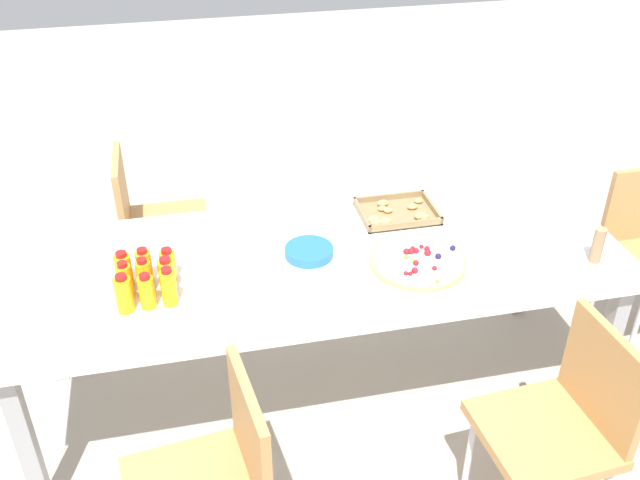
# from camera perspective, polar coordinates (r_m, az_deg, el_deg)

# --- Properties ---
(ground_plane) EXTENTS (12.00, 12.00, 0.00)m
(ground_plane) POSITION_cam_1_polar(r_m,az_deg,el_deg) (3.20, -0.17, -12.16)
(ground_plane) COLOR #B2A899
(party_table) EXTENTS (2.36, 0.87, 0.73)m
(party_table) POSITION_cam_1_polar(r_m,az_deg,el_deg) (2.77, -0.19, -2.31)
(party_table) COLOR white
(party_table) RESTS_ON ground_plane
(chair_far_left) EXTENTS (0.40, 0.40, 0.83)m
(chair_far_left) POSITION_cam_1_polar(r_m,az_deg,el_deg) (3.51, -13.33, 1.70)
(chair_far_left) COLOR #B7844C
(chair_far_left) RESTS_ON ground_plane
(chair_near_right) EXTENTS (0.43, 0.43, 0.83)m
(chair_near_right) POSITION_cam_1_polar(r_m,az_deg,el_deg) (2.54, 18.88, -13.34)
(chair_near_right) COLOR #B7844C
(chair_near_right) RESTS_ON ground_plane
(chair_near_left) EXTENTS (0.45, 0.45, 0.83)m
(chair_near_left) POSITION_cam_1_polar(r_m,az_deg,el_deg) (2.28, -8.36, -18.18)
(chair_near_left) COLOR #B7844C
(chair_near_left) RESTS_ON ground_plane
(juice_bottle_0) EXTENTS (0.06, 0.06, 0.15)m
(juice_bottle_0) POSITION_cam_1_polar(r_m,az_deg,el_deg) (2.52, -15.38, -4.18)
(juice_bottle_0) COLOR #FAAE14
(juice_bottle_0) RESTS_ON party_table
(juice_bottle_1) EXTENTS (0.06, 0.06, 0.13)m
(juice_bottle_1) POSITION_cam_1_polar(r_m,az_deg,el_deg) (2.52, -13.64, -4.03)
(juice_bottle_1) COLOR #F9AC14
(juice_bottle_1) RESTS_ON party_table
(juice_bottle_2) EXTENTS (0.05, 0.05, 0.15)m
(juice_bottle_2) POSITION_cam_1_polar(r_m,az_deg,el_deg) (2.51, -11.98, -3.70)
(juice_bottle_2) COLOR #F9AD14
(juice_bottle_2) RESTS_ON party_table
(juice_bottle_3) EXTENTS (0.05, 0.05, 0.14)m
(juice_bottle_3) POSITION_cam_1_polar(r_m,az_deg,el_deg) (2.58, -15.30, -3.13)
(juice_bottle_3) COLOR #FAAB14
(juice_bottle_3) RESTS_ON party_table
(juice_bottle_4) EXTENTS (0.05, 0.05, 0.15)m
(juice_bottle_4) POSITION_cam_1_polar(r_m,az_deg,el_deg) (2.58, -13.83, -2.92)
(juice_bottle_4) COLOR #FAAF14
(juice_bottle_4) RESTS_ON party_table
(juice_bottle_5) EXTENTS (0.06, 0.06, 0.14)m
(juice_bottle_5) POSITION_cam_1_polar(r_m,az_deg,el_deg) (2.58, -12.10, -2.78)
(juice_bottle_5) COLOR #FAAE14
(juice_bottle_5) RESTS_ON party_table
(juice_bottle_6) EXTENTS (0.06, 0.06, 0.14)m
(juice_bottle_6) POSITION_cam_1_polar(r_m,az_deg,el_deg) (2.64, -15.38, -2.31)
(juice_bottle_6) COLOR #F9AB14
(juice_bottle_6) RESTS_ON party_table
(juice_bottle_7) EXTENTS (0.06, 0.06, 0.14)m
(juice_bottle_7) POSITION_cam_1_polar(r_m,az_deg,el_deg) (2.64, -13.82, -2.06)
(juice_bottle_7) COLOR #F9AC14
(juice_bottle_7) RESTS_ON party_table
(juice_bottle_8) EXTENTS (0.06, 0.06, 0.13)m
(juice_bottle_8) POSITION_cam_1_polar(r_m,az_deg,el_deg) (2.63, -12.01, -1.99)
(juice_bottle_8) COLOR #FAAD14
(juice_bottle_8) RESTS_ON party_table
(fruit_pizza) EXTENTS (0.37, 0.37, 0.05)m
(fruit_pizza) POSITION_cam_1_polar(r_m,az_deg,el_deg) (2.71, 7.82, -1.68)
(fruit_pizza) COLOR tan
(fruit_pizza) RESTS_ON party_table
(snack_tray) EXTENTS (0.32, 0.25, 0.04)m
(snack_tray) POSITION_cam_1_polar(r_m,az_deg,el_deg) (3.00, 6.11, 2.13)
(snack_tray) COLOR olive
(snack_tray) RESTS_ON party_table
(plate_stack) EXTENTS (0.19, 0.19, 0.03)m
(plate_stack) POSITION_cam_1_polar(r_m,az_deg,el_deg) (2.73, -0.88, -0.93)
(plate_stack) COLOR blue
(plate_stack) RESTS_ON party_table
(napkin_stack) EXTENTS (0.15, 0.15, 0.02)m
(napkin_stack) POSITION_cam_1_polar(r_m,az_deg,el_deg) (2.75, -6.56, -1.03)
(napkin_stack) COLOR white
(napkin_stack) RESTS_ON party_table
(cardboard_tube) EXTENTS (0.04, 0.04, 0.14)m
(cardboard_tube) POSITION_cam_1_polar(r_m,az_deg,el_deg) (2.86, 21.27, -0.40)
(cardboard_tube) COLOR #9E7A56
(cardboard_tube) RESTS_ON party_table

